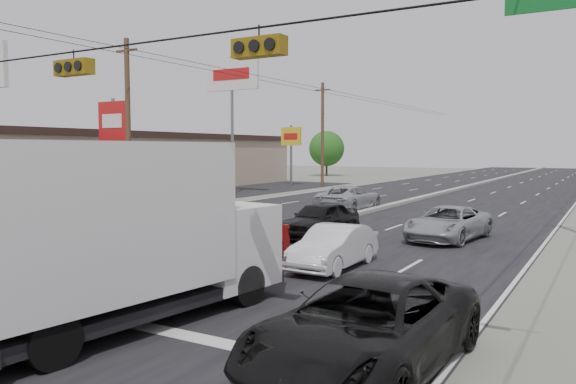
% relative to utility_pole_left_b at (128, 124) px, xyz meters
% --- Properties ---
extents(ground, '(200.00, 200.00, 0.00)m').
position_rel_utility_pole_left_b_xyz_m(ground, '(12.50, -15.00, -5.11)').
color(ground, '#606356').
rests_on(ground, ground).
extents(road_surface, '(20.00, 160.00, 0.02)m').
position_rel_utility_pole_left_b_xyz_m(road_surface, '(12.50, 15.00, -5.11)').
color(road_surface, black).
rests_on(road_surface, ground).
extents(center_median, '(0.50, 160.00, 0.20)m').
position_rel_utility_pole_left_b_xyz_m(center_median, '(12.50, 15.00, -5.01)').
color(center_median, gray).
rests_on(center_median, ground).
extents(strip_mall, '(12.00, 42.00, 4.60)m').
position_rel_utility_pole_left_b_xyz_m(strip_mall, '(-13.50, 10.00, -2.81)').
color(strip_mall, tan).
rests_on(strip_mall, ground).
extents(parking_lot, '(10.00, 42.00, 0.02)m').
position_rel_utility_pole_left_b_xyz_m(parking_lot, '(-4.50, 10.00, -5.11)').
color(parking_lot, black).
rests_on(parking_lot, ground).
extents(utility_pole_left_b, '(1.60, 0.30, 10.00)m').
position_rel_utility_pole_left_b_xyz_m(utility_pole_left_b, '(0.00, 0.00, 0.00)').
color(utility_pole_left_b, '#422D1E').
rests_on(utility_pole_left_b, ground).
extents(utility_pole_left_c, '(1.60, 0.30, 10.00)m').
position_rel_utility_pole_left_b_xyz_m(utility_pole_left_c, '(0.00, 25.00, 0.00)').
color(utility_pole_left_c, '#422D1E').
rests_on(utility_pole_left_c, ground).
extents(traffic_signals, '(25.00, 0.30, 0.54)m').
position_rel_utility_pole_left_b_xyz_m(traffic_signals, '(13.90, -15.00, 0.39)').
color(traffic_signals, black).
rests_on(traffic_signals, ground).
extents(pole_sign_mid, '(2.60, 0.25, 7.00)m').
position_rel_utility_pole_left_b_xyz_m(pole_sign_mid, '(-4.50, 3.00, 0.01)').
color(pole_sign_mid, slate).
rests_on(pole_sign_mid, ground).
extents(pole_sign_billboard, '(5.00, 0.25, 11.00)m').
position_rel_utility_pole_left_b_xyz_m(pole_sign_billboard, '(-2.00, 13.00, 3.76)').
color(pole_sign_billboard, slate).
rests_on(pole_sign_billboard, ground).
extents(pole_sign_far, '(2.20, 0.25, 6.00)m').
position_rel_utility_pole_left_b_xyz_m(pole_sign_far, '(-3.50, 25.00, -0.70)').
color(pole_sign_far, slate).
rests_on(pole_sign_far, ground).
extents(tree_left_far, '(4.80, 4.80, 6.12)m').
position_rel_utility_pole_left_b_xyz_m(tree_left_far, '(-9.50, 45.00, -1.39)').
color(tree_left_far, '#382619').
rests_on(tree_left_far, ground).
extents(box_truck, '(3.46, 7.65, 3.75)m').
position_rel_utility_pole_left_b_xyz_m(box_truck, '(15.98, -15.56, -3.18)').
color(box_truck, black).
rests_on(box_truck, ground).
extents(red_sedan, '(2.03, 4.62, 1.48)m').
position_rel_utility_pole_left_b_xyz_m(red_sedan, '(14.66, -9.68, -4.37)').
color(red_sedan, '#9D0A09').
rests_on(red_sedan, ground).
extents(black_suv, '(2.74, 5.45, 1.48)m').
position_rel_utility_pole_left_b_xyz_m(black_suv, '(21.27, -15.32, -4.37)').
color(black_suv, black).
rests_on(black_suv, ground).
extents(queue_car_a, '(2.14, 4.45, 1.47)m').
position_rel_utility_pole_left_b_xyz_m(queue_car_a, '(14.27, -3.39, -4.37)').
color(queue_car_a, black).
rests_on(queue_car_a, ground).
extents(queue_car_b, '(1.38, 3.92, 1.29)m').
position_rel_utility_pole_left_b_xyz_m(queue_car_b, '(17.37, -8.44, -4.46)').
color(queue_car_b, silver).
rests_on(queue_car_b, ground).
extents(queue_car_c, '(2.78, 5.03, 1.33)m').
position_rel_utility_pole_left_b_xyz_m(queue_car_c, '(18.98, -1.37, -4.44)').
color(queue_car_c, '#93979A').
rests_on(queue_car_c, ground).
extents(oncoming_near, '(2.36, 4.77, 1.33)m').
position_rel_utility_pole_left_b_xyz_m(oncoming_near, '(8.71, -3.39, -4.44)').
color(oncoming_near, black).
rests_on(oncoming_near, ground).
extents(oncoming_far, '(2.52, 5.28, 1.45)m').
position_rel_utility_pole_left_b_xyz_m(oncoming_far, '(11.10, 6.65, -4.38)').
color(oncoming_far, '#999BA0').
rests_on(oncoming_far, ground).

